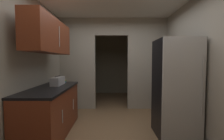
% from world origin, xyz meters
% --- Properties ---
extents(ground, '(20.00, 20.00, 0.00)m').
position_xyz_m(ground, '(0.00, 0.00, 0.00)').
color(ground, brown).
extents(kitchen_overhead_slab, '(3.48, 7.53, 0.06)m').
position_xyz_m(kitchen_overhead_slab, '(0.00, 0.53, 2.66)').
color(kitchen_overhead_slab, silver).
extents(kitchen_partition, '(3.08, 0.12, 2.63)m').
position_xyz_m(kitchen_partition, '(0.02, 1.77, 1.40)').
color(kitchen_partition, '#9E998C').
rests_on(kitchen_partition, ground).
extents(adjoining_room_shell, '(3.08, 2.38, 2.63)m').
position_xyz_m(adjoining_room_shell, '(0.00, 3.40, 1.31)').
color(adjoining_room_shell, gray).
rests_on(adjoining_room_shell, ground).
extents(kitchen_flank_left, '(0.10, 4.27, 2.63)m').
position_xyz_m(kitchen_flank_left, '(-1.59, -0.37, 1.31)').
color(kitchen_flank_left, '#9E998C').
rests_on(kitchen_flank_left, ground).
extents(kitchen_flank_right, '(0.10, 4.27, 2.63)m').
position_xyz_m(kitchen_flank_right, '(1.59, -0.37, 1.31)').
color(kitchen_flank_right, '#9E998C').
rests_on(kitchen_flank_right, ground).
extents(refrigerator, '(0.71, 0.72, 1.80)m').
position_xyz_m(refrigerator, '(1.14, 0.06, 0.90)').
color(refrigerator, black).
rests_on(refrigerator, ground).
extents(lower_cabinet_run, '(0.68, 1.71, 0.90)m').
position_xyz_m(lower_cabinet_run, '(-1.20, 0.13, 0.45)').
color(lower_cabinet_run, maroon).
rests_on(lower_cabinet_run, ground).
extents(upper_cabinet_counterside, '(0.36, 1.54, 0.62)m').
position_xyz_m(upper_cabinet_counterside, '(-1.20, 0.13, 1.86)').
color(upper_cabinet_counterside, maroon).
extents(boombox, '(0.19, 0.44, 0.20)m').
position_xyz_m(boombox, '(-1.18, 0.44, 0.98)').
color(boombox, '#B2B2B7').
rests_on(boombox, lower_cabinet_run).
extents(book_stack, '(0.13, 0.16, 0.06)m').
position_xyz_m(book_stack, '(-1.17, 0.80, 0.93)').
color(book_stack, '#2D609E').
rests_on(book_stack, lower_cabinet_run).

